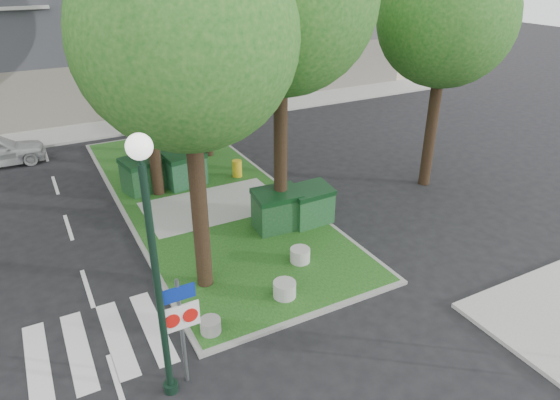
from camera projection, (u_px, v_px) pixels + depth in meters
ground at (295, 321)px, 12.90m from camera, size 120.00×120.00×0.00m
median_island at (204, 196)px, 19.41m from camera, size 6.00×16.00×0.12m
median_kerb at (204, 197)px, 19.42m from camera, size 6.30×16.30×0.10m
building_sidewalk at (129, 125)px, 27.51m from camera, size 42.00×3.00×0.12m
zebra_crossing at (135, 332)px, 12.50m from camera, size 5.00×3.00×0.01m
tree_median_near_left at (187, 14)px, 11.10m from camera, size 5.20×5.20×10.53m
tree_median_mid at (139, 6)px, 16.60m from camera, size 4.80×4.80×9.99m
tree_street_right at (449, 3)px, 17.66m from camera, size 5.00×5.00×10.06m
dumpster_a at (143, 174)px, 19.48m from camera, size 1.77×1.47×1.42m
dumpster_b at (184, 168)px, 19.95m from camera, size 1.74×1.36×1.47m
dumpster_c at (277, 210)px, 16.76m from camera, size 1.59×1.16×1.43m
dumpster_d at (310, 205)px, 17.15m from camera, size 1.51×1.08×1.37m
bollard_left at (211, 326)px, 12.27m from camera, size 0.52×0.52×0.37m
bollard_right at (300, 255)px, 15.10m from camera, size 0.61×0.61×0.43m
bollard_mid at (285, 289)px, 13.55m from camera, size 0.63×0.63×0.45m
litter_bin at (237, 168)px, 20.88m from camera, size 0.40×0.40×0.70m
street_lamp at (152, 246)px, 9.21m from camera, size 0.47×0.47×5.85m
traffic_sign_pole at (181, 318)px, 10.34m from camera, size 0.81×0.09×2.70m
car_silver at (205, 118)px, 26.59m from camera, size 4.28×1.72×1.38m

